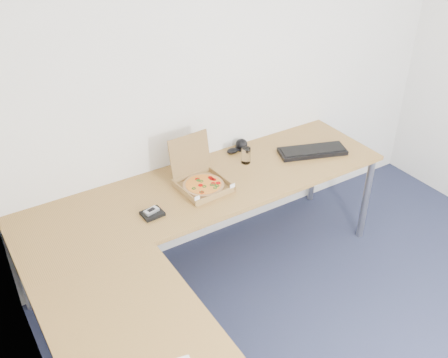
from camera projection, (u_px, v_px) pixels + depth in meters
desk at (197, 240)px, 2.90m from camera, size 2.50×2.20×0.73m
pizza_box at (202, 182)px, 3.29m from camera, size 0.30×0.34×0.30m
drinking_glass at (246, 155)px, 3.54m from camera, size 0.06×0.06×0.11m
keyboard at (312, 151)px, 3.68m from camera, size 0.51×0.32×0.03m
mouse at (233, 151)px, 3.68m from camera, size 0.11×0.09×0.03m
wallet at (152, 214)px, 3.05m from camera, size 0.13×0.11×0.02m
phone at (151, 211)px, 3.04m from camera, size 0.10×0.06×0.02m
dome_speaker at (242, 144)px, 3.72m from camera, size 0.10×0.10×0.08m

